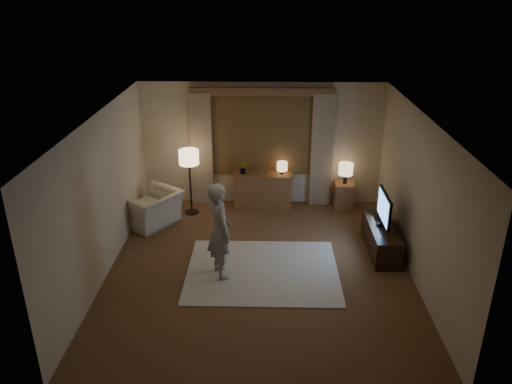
{
  "coord_description": "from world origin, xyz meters",
  "views": [
    {
      "loc": [
        0.11,
        -7.19,
        4.5
      ],
      "look_at": [
        -0.07,
        0.6,
        1.14
      ],
      "focal_mm": 35.0,
      "sensor_mm": 36.0,
      "label": 1
    }
  ],
  "objects_px": {
    "sideboard": "(263,191)",
    "person": "(220,230)",
    "armchair": "(151,208)",
    "side_table": "(344,196)",
    "tv_stand": "(381,238)"
  },
  "relations": [
    {
      "from": "armchair",
      "to": "side_table",
      "type": "relative_size",
      "value": 1.84
    },
    {
      "from": "armchair",
      "to": "side_table",
      "type": "height_order",
      "value": "armchair"
    },
    {
      "from": "armchair",
      "to": "tv_stand",
      "type": "bearing_deg",
      "value": 112.56
    },
    {
      "from": "armchair",
      "to": "person",
      "type": "height_order",
      "value": "person"
    },
    {
      "from": "armchair",
      "to": "person",
      "type": "relative_size",
      "value": 0.64
    },
    {
      "from": "sideboard",
      "to": "armchair",
      "type": "distance_m",
      "value": 2.35
    },
    {
      "from": "side_table",
      "to": "person",
      "type": "xyz_separation_m",
      "value": [
        -2.36,
        -2.66,
        0.55
      ]
    },
    {
      "from": "sideboard",
      "to": "person",
      "type": "relative_size",
      "value": 0.74
    },
    {
      "from": "side_table",
      "to": "tv_stand",
      "type": "relative_size",
      "value": 0.4
    },
    {
      "from": "side_table",
      "to": "person",
      "type": "bearing_deg",
      "value": -131.6
    },
    {
      "from": "sideboard",
      "to": "armchair",
      "type": "xyz_separation_m",
      "value": [
        -2.18,
        -0.88,
        -0.02
      ]
    },
    {
      "from": "sideboard",
      "to": "side_table",
      "type": "bearing_deg",
      "value": -1.68
    },
    {
      "from": "side_table",
      "to": "person",
      "type": "relative_size",
      "value": 0.35
    },
    {
      "from": "sideboard",
      "to": "side_table",
      "type": "distance_m",
      "value": 1.71
    },
    {
      "from": "sideboard",
      "to": "tv_stand",
      "type": "bearing_deg",
      "value": -41.18
    }
  ]
}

